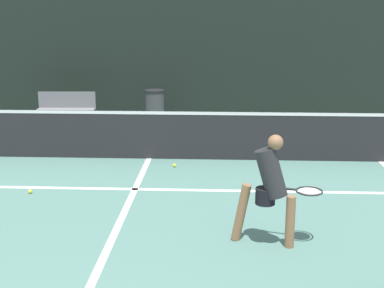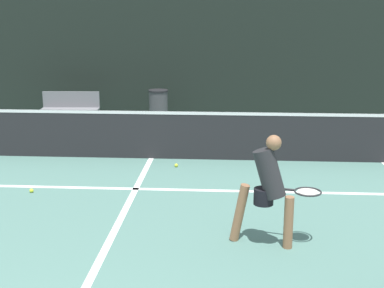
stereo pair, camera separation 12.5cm
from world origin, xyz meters
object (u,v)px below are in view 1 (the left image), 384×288
(player_practicing, at_px, (270,185))
(trash_bin, at_px, (155,108))
(courtside_bench, at_px, (66,108))
(parked_car, at_px, (33,77))

(player_practicing, bearing_deg, trash_bin, 123.75)
(player_practicing, relative_size, trash_bin, 1.54)
(courtside_bench, height_order, parked_car, parked_car)
(parked_car, bearing_deg, trash_bin, -45.32)
(player_practicing, height_order, parked_car, parked_car)
(player_practicing, distance_m, trash_bin, 7.07)
(player_practicing, height_order, trash_bin, player_practicing)
(courtside_bench, xyz_separation_m, parked_car, (-2.47, 4.80, 0.17))
(player_practicing, xyz_separation_m, parked_car, (-6.87, 11.43, -0.15))
(trash_bin, bearing_deg, parked_car, 134.68)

